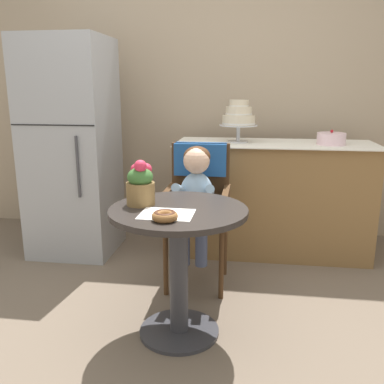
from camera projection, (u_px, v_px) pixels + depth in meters
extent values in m
plane|color=#6B5B4C|center=(179.00, 332.00, 2.32)|extent=(8.00, 8.00, 0.00)
cube|color=tan|center=(213.00, 84.00, 3.77)|extent=(4.80, 0.10, 2.70)
cylinder|color=#282321|center=(178.00, 211.00, 2.15)|extent=(0.72, 0.72, 0.03)
cylinder|color=#333338|center=(179.00, 275.00, 2.24)|extent=(0.10, 0.10, 0.69)
cylinder|color=#333338|center=(179.00, 331.00, 2.32)|extent=(0.44, 0.44, 0.02)
cube|color=#472D19|center=(197.00, 219.00, 2.78)|extent=(0.42, 0.42, 0.04)
cube|color=#472D19|center=(201.00, 176.00, 2.90)|extent=(0.40, 0.04, 0.46)
cube|color=#472D19|center=(169.00, 202.00, 2.78)|extent=(0.04, 0.38, 0.18)
cube|color=#472D19|center=(226.00, 204.00, 2.73)|extent=(0.04, 0.38, 0.18)
cube|color=#1E4C8C|center=(201.00, 159.00, 2.87)|extent=(0.36, 0.11, 0.22)
cylinder|color=#472D19|center=(166.00, 263.00, 2.69)|extent=(0.03, 0.03, 0.45)
cylinder|color=#472D19|center=(221.00, 266.00, 2.64)|extent=(0.03, 0.03, 0.45)
cylinder|color=#472D19|center=(176.00, 243.00, 3.04)|extent=(0.03, 0.03, 0.45)
cylinder|color=#472D19|center=(225.00, 245.00, 2.99)|extent=(0.03, 0.03, 0.45)
ellipsoid|color=#8CADCC|center=(197.00, 195.00, 2.72)|extent=(0.22, 0.16, 0.30)
sphere|color=#E0B293|center=(197.00, 161.00, 2.65)|extent=(0.17, 0.17, 0.17)
ellipsoid|color=#4C2D19|center=(197.00, 157.00, 2.67)|extent=(0.17, 0.17, 0.14)
cylinder|color=#8CADCC|center=(180.00, 190.00, 2.64)|extent=(0.08, 0.23, 0.13)
sphere|color=#E0B293|center=(179.00, 204.00, 2.58)|extent=(0.06, 0.06, 0.06)
cylinder|color=#8CADCC|center=(210.00, 191.00, 2.61)|extent=(0.08, 0.23, 0.13)
sphere|color=#E0B293|center=(207.00, 205.00, 2.55)|extent=(0.06, 0.06, 0.06)
cylinder|color=#3F4760|center=(186.00, 214.00, 2.68)|extent=(0.09, 0.22, 0.09)
cylinder|color=#3F4760|center=(184.00, 245.00, 2.61)|extent=(0.08, 0.08, 0.26)
cylinder|color=#3F4760|center=(203.00, 215.00, 2.66)|extent=(0.09, 0.22, 0.09)
cylinder|color=#3F4760|center=(201.00, 246.00, 2.60)|extent=(0.08, 0.08, 0.26)
cube|color=white|center=(167.00, 214.00, 2.03)|extent=(0.26, 0.21, 0.00)
torus|color=#936033|center=(165.00, 216.00, 1.94)|extent=(0.12, 0.12, 0.04)
torus|color=#512D1E|center=(165.00, 214.00, 1.94)|extent=(0.11, 0.11, 0.02)
cylinder|color=brown|center=(141.00, 194.00, 2.20)|extent=(0.15, 0.15, 0.12)
ellipsoid|color=#38662D|center=(140.00, 177.00, 2.17)|extent=(0.13, 0.14, 0.10)
sphere|color=#D82D4C|center=(144.00, 176.00, 2.17)|extent=(0.06, 0.06, 0.06)
sphere|color=#D82D4C|center=(146.00, 169.00, 2.20)|extent=(0.07, 0.07, 0.07)
sphere|color=#D82D4C|center=(136.00, 169.00, 2.20)|extent=(0.05, 0.05, 0.05)
sphere|color=#D82D4C|center=(134.00, 178.00, 2.16)|extent=(0.06, 0.06, 0.06)
sphere|color=#D82D4C|center=(140.00, 166.00, 2.14)|extent=(0.07, 0.07, 0.07)
cube|color=olive|center=(273.00, 198.00, 3.38)|extent=(1.50, 0.56, 0.90)
cube|color=white|center=(275.00, 143.00, 3.28)|extent=(1.56, 0.62, 0.01)
cylinder|color=silver|center=(238.00, 142.00, 3.31)|extent=(0.16, 0.16, 0.01)
cylinder|color=silver|center=(238.00, 133.00, 3.30)|extent=(0.03, 0.03, 0.12)
cylinder|color=silver|center=(238.00, 125.00, 3.28)|extent=(0.30, 0.30, 0.01)
cylinder|color=beige|center=(239.00, 120.00, 3.27)|extent=(0.26, 0.25, 0.08)
cylinder|color=white|center=(238.00, 123.00, 3.28)|extent=(0.26, 0.26, 0.01)
cylinder|color=beige|center=(239.00, 111.00, 3.26)|extent=(0.20, 0.20, 0.06)
cylinder|color=white|center=(239.00, 114.00, 3.26)|extent=(0.21, 0.21, 0.01)
cylinder|color=beige|center=(239.00, 103.00, 3.24)|extent=(0.15, 0.15, 0.05)
cylinder|color=white|center=(239.00, 106.00, 3.25)|extent=(0.15, 0.15, 0.01)
cylinder|color=silver|center=(331.00, 139.00, 3.17)|extent=(0.21, 0.21, 0.09)
sphere|color=red|center=(332.00, 131.00, 3.15)|extent=(0.02, 0.02, 0.02)
cube|color=#9EA0A5|center=(72.00, 149.00, 3.31)|extent=(0.64, 0.60, 1.70)
cube|color=black|center=(52.00, 125.00, 2.97)|extent=(0.63, 0.01, 0.01)
cylinder|color=#3F3F44|center=(78.00, 167.00, 3.01)|extent=(0.02, 0.02, 0.45)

